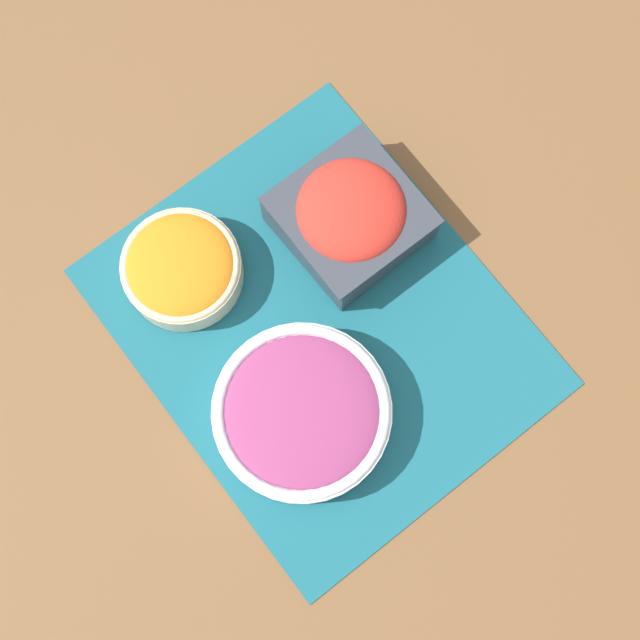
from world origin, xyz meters
TOP-DOWN VIEW (x-y plane):
  - ground_plane at (0.00, 0.00)m, footprint 3.00×3.00m
  - placemat at (0.00, 0.00)m, footprint 0.47×0.39m
  - onion_bowl at (0.07, -0.08)m, footprint 0.20×0.20m
  - tomato_bowl at (-0.07, 0.10)m, footprint 0.15×0.15m
  - carrot_bowl at (-0.14, -0.09)m, footprint 0.14×0.14m

SIDE VIEW (x-z plane):
  - ground_plane at x=0.00m, z-range 0.00..0.00m
  - placemat at x=0.00m, z-range 0.00..0.00m
  - carrot_bowl at x=-0.14m, z-range 0.01..0.06m
  - onion_bowl at x=0.07m, z-range 0.01..0.06m
  - tomato_bowl at x=-0.07m, z-range 0.00..0.08m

